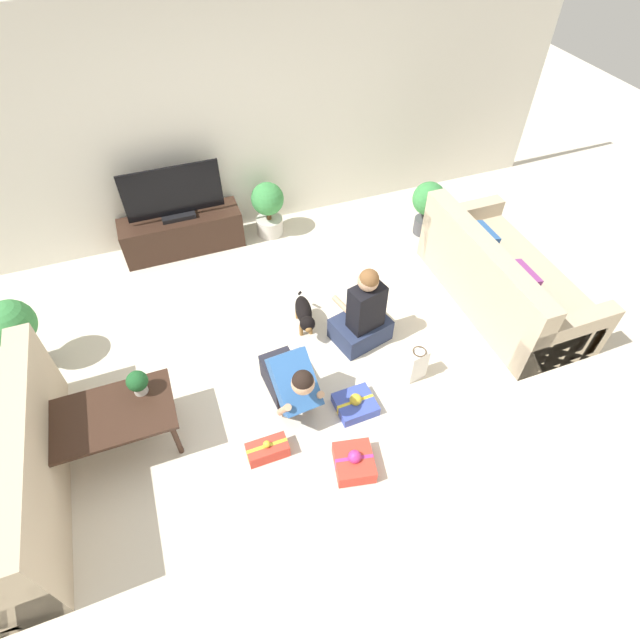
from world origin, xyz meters
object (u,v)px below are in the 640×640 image
Objects in this scene: potted_plant_corner_left at (14,330)px; gift_bag_a at (416,365)px; tabletop_plant at (138,382)px; potted_plant_back_right at (268,206)px; dog at (304,314)px; potted_plant_corner_right at (428,204)px; tv_console at (183,233)px; coffee_table at (108,418)px; gift_box_a at (268,450)px; person_kneeling at (290,381)px; gift_box_c at (354,462)px; gift_box_b at (355,404)px; person_sitting at (363,316)px; tv at (174,196)px; sofa_right at (502,280)px.

potted_plant_corner_left is 3.61m from gift_bag_a.
potted_plant_corner_left is 3.54× the size of tabletop_plant.
dog is at bearing -94.30° from potted_plant_back_right.
tv_console is at bearing 166.17° from potted_plant_corner_right.
coffee_table reaches higher than gift_box_a.
tv_console is at bearing 96.52° from person_kneeling.
potted_plant_corner_right is 3.31m from gift_box_c.
person_kneeling is 2.30× the size of gift_box_b.
person_sitting is (3.04, -0.78, -0.16)m from potted_plant_corner_left.
potted_plant_corner_right reaches higher than tabletop_plant.
tv is at bearing -75.96° from tv_console.
tv is 2.75× the size of gift_box_c.
tv is at bearing 177.23° from potted_plant_back_right.
potted_plant_corner_right is 2.77m from gift_box_b.
coffee_table is 4.15m from potted_plant_corner_right.
gift_box_b is at bearing 48.84° from person_sitting.
gift_bag_a is at bearing -76.19° from potted_plant_back_right.
tabletop_plant reaches higher than tv_console.
gift_box_c is at bearing -39.72° from potted_plant_corner_left.
potted_plant_corner_right is 1.74× the size of gift_box_c.
person_sitting reaches higher than person_kneeling.
tabletop_plant is (0.97, -1.03, 0.08)m from potted_plant_corner_left.
person_sitting is (-1.42, -1.35, -0.08)m from potted_plant_corner_right.
potted_plant_corner_right is (4.46, 0.57, -0.08)m from potted_plant_corner_left.
dog is at bearing 95.96° from gift_box_b.
person_sitting is at bearing 23.89° from person_kneeling.
sofa_right is 2.52m from gift_box_c.
person_kneeling is (0.51, -2.52, -0.39)m from tv.
tv is 1.58× the size of potted_plant_corner_right.
coffee_table is 2.03m from gift_box_b.
person_kneeling reaches higher than gift_box_c.
person_sitting is 1.54m from gift_box_a.
sofa_right reaches higher than tv_console.
tabletop_plant reaches higher than gift_box_c.
potted_plant_back_right is 3.03m from gift_box_a.
gift_box_b is (-1.94, -0.74, -0.23)m from sofa_right.
tv is at bearing 55.48° from sofa_right.
potted_plant_back_right is 1.94× the size of gift_box_b.
potted_plant_back_right is 1.75× the size of gift_box_c.
tv_console is 2.36× the size of dog.
tv_console is 2.58m from person_kneeling.
tv is at bearing 103.44° from gift_box_c.
gift_bag_a is at bearing 35.96° from gift_box_c.
person_kneeling is 1.01m from person_sitting.
tv_console reaches higher than gift_box_a.
tabletop_plant is (-1.58, -0.57, 0.35)m from dog.
person_kneeling is (2.15, -1.26, -0.16)m from potted_plant_corner_left.
potted_plant_corner_right reaches higher than coffee_table.
person_kneeling reaches higher than potted_plant_back_right.
gift_box_a is at bearing -86.78° from tv.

